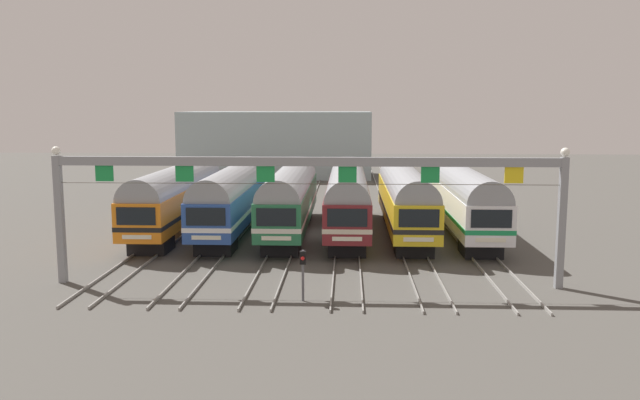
{
  "coord_description": "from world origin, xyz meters",
  "views": [
    {
      "loc": [
        2.03,
        -45.18,
        8.9
      ],
      "look_at": [
        -0.02,
        2.64,
        2.03
      ],
      "focal_mm": 36.35,
      "sensor_mm": 36.0,
      "label": 1
    }
  ],
  "objects_px": {
    "commuter_train_yellow": "(405,197)",
    "commuter_train_white": "(463,197)",
    "commuter_train_green": "(290,196)",
    "commuter_train_maroon": "(347,196)",
    "commuter_train_orange": "(177,195)",
    "yard_signal_mast": "(303,265)",
    "catenary_gantry": "(306,180)",
    "commuter_train_blue": "(233,196)"
  },
  "relations": [
    {
      "from": "commuter_train_white",
      "to": "yard_signal_mast",
      "type": "relative_size",
      "value": 7.51
    },
    {
      "from": "commuter_train_white",
      "to": "catenary_gantry",
      "type": "relative_size",
      "value": 0.71
    },
    {
      "from": "commuter_train_blue",
      "to": "yard_signal_mast",
      "type": "xyz_separation_m",
      "value": [
        6.07,
        -16.23,
        -1.0
      ]
    },
    {
      "from": "commuter_train_green",
      "to": "yard_signal_mast",
      "type": "distance_m",
      "value": 16.38
    },
    {
      "from": "commuter_train_yellow",
      "to": "commuter_train_white",
      "type": "distance_m",
      "value": 4.05
    },
    {
      "from": "commuter_train_maroon",
      "to": "commuter_train_green",
      "type": "bearing_deg",
      "value": 180.0
    },
    {
      "from": "commuter_train_yellow",
      "to": "commuter_train_blue",
      "type": "bearing_deg",
      "value": 180.0
    },
    {
      "from": "commuter_train_blue",
      "to": "commuter_train_green",
      "type": "distance_m",
      "value": 4.05
    },
    {
      "from": "catenary_gantry",
      "to": "commuter_train_green",
      "type": "bearing_deg",
      "value": 98.52
    },
    {
      "from": "commuter_train_blue",
      "to": "commuter_train_yellow",
      "type": "height_order",
      "value": "same"
    },
    {
      "from": "commuter_train_white",
      "to": "commuter_train_yellow",
      "type": "bearing_deg",
      "value": 180.0
    },
    {
      "from": "commuter_train_maroon",
      "to": "commuter_train_orange",
      "type": "bearing_deg",
      "value": -179.98
    },
    {
      "from": "commuter_train_yellow",
      "to": "commuter_train_white",
      "type": "relative_size",
      "value": 1.0
    },
    {
      "from": "commuter_train_orange",
      "to": "commuter_train_yellow",
      "type": "xyz_separation_m",
      "value": [
        16.19,
        0.0,
        0.0
      ]
    },
    {
      "from": "commuter_train_orange",
      "to": "commuter_train_green",
      "type": "relative_size",
      "value": 1.0
    },
    {
      "from": "commuter_train_maroon",
      "to": "yard_signal_mast",
      "type": "distance_m",
      "value": 16.38
    },
    {
      "from": "commuter_train_orange",
      "to": "commuter_train_yellow",
      "type": "bearing_deg",
      "value": 0.02
    },
    {
      "from": "commuter_train_yellow",
      "to": "catenary_gantry",
      "type": "bearing_deg",
      "value": -114.21
    },
    {
      "from": "commuter_train_green",
      "to": "commuter_train_yellow",
      "type": "height_order",
      "value": "same"
    },
    {
      "from": "commuter_train_blue",
      "to": "catenary_gantry",
      "type": "xyz_separation_m",
      "value": [
        6.07,
        -13.5,
        2.66
      ]
    },
    {
      "from": "commuter_train_orange",
      "to": "commuter_train_white",
      "type": "distance_m",
      "value": 20.23
    },
    {
      "from": "commuter_train_maroon",
      "to": "commuter_train_white",
      "type": "xyz_separation_m",
      "value": [
        8.09,
        0.0,
        0.0
      ]
    },
    {
      "from": "commuter_train_blue",
      "to": "yard_signal_mast",
      "type": "bearing_deg",
      "value": -69.49
    },
    {
      "from": "yard_signal_mast",
      "to": "commuter_train_blue",
      "type": "bearing_deg",
      "value": 110.51
    },
    {
      "from": "commuter_train_green",
      "to": "commuter_train_yellow",
      "type": "xyz_separation_m",
      "value": [
        8.09,
        0.0,
        0.0
      ]
    },
    {
      "from": "commuter_train_blue",
      "to": "commuter_train_white",
      "type": "height_order",
      "value": "same"
    },
    {
      "from": "commuter_train_green",
      "to": "commuter_train_blue",
      "type": "bearing_deg",
      "value": 180.0
    },
    {
      "from": "commuter_train_maroon",
      "to": "yard_signal_mast",
      "type": "height_order",
      "value": "commuter_train_maroon"
    },
    {
      "from": "commuter_train_green",
      "to": "commuter_train_white",
      "type": "xyz_separation_m",
      "value": [
        12.14,
        0.0,
        0.0
      ]
    },
    {
      "from": "commuter_train_orange",
      "to": "yard_signal_mast",
      "type": "relative_size",
      "value": 7.51
    },
    {
      "from": "commuter_train_yellow",
      "to": "commuter_train_white",
      "type": "bearing_deg",
      "value": 0.0
    },
    {
      "from": "commuter_train_maroon",
      "to": "commuter_train_yellow",
      "type": "distance_m",
      "value": 4.05
    },
    {
      "from": "commuter_train_orange",
      "to": "commuter_train_maroon",
      "type": "height_order",
      "value": "commuter_train_maroon"
    },
    {
      "from": "commuter_train_orange",
      "to": "yard_signal_mast",
      "type": "bearing_deg",
      "value": -58.05
    },
    {
      "from": "commuter_train_blue",
      "to": "commuter_train_maroon",
      "type": "distance_m",
      "value": 8.09
    },
    {
      "from": "commuter_train_maroon",
      "to": "yard_signal_mast",
      "type": "relative_size",
      "value": 7.51
    },
    {
      "from": "commuter_train_green",
      "to": "catenary_gantry",
      "type": "bearing_deg",
      "value": -81.48
    },
    {
      "from": "catenary_gantry",
      "to": "yard_signal_mast",
      "type": "distance_m",
      "value": 4.56
    },
    {
      "from": "commuter_train_green",
      "to": "commuter_train_maroon",
      "type": "relative_size",
      "value": 1.0
    },
    {
      "from": "commuter_train_maroon",
      "to": "catenary_gantry",
      "type": "xyz_separation_m",
      "value": [
        -2.02,
        -13.5,
        2.66
      ]
    },
    {
      "from": "commuter_train_blue",
      "to": "commuter_train_green",
      "type": "bearing_deg",
      "value": 0.0
    },
    {
      "from": "commuter_train_maroon",
      "to": "commuter_train_yellow",
      "type": "bearing_deg",
      "value": 0.0
    }
  ]
}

